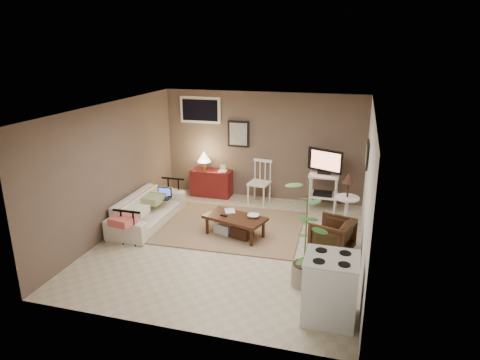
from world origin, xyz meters
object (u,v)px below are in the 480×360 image
(armchair, at_px, (332,234))
(side_table, at_px, (347,196))
(coffee_table, at_px, (235,225))
(red_console, at_px, (211,180))
(stove, at_px, (330,288))
(sofa, at_px, (148,205))
(potted_plant, at_px, (306,231))
(spindle_chair, at_px, (259,183))
(tv_stand, at_px, (324,178))

(armchair, bearing_deg, side_table, -174.24)
(side_table, bearing_deg, coffee_table, -159.52)
(red_console, relative_size, armchair, 1.63)
(side_table, height_order, stove, side_table)
(sofa, distance_m, red_console, 1.98)
(coffee_table, height_order, potted_plant, potted_plant)
(sofa, height_order, red_console, red_console)
(armchair, bearing_deg, sofa, -76.12)
(spindle_chair, bearing_deg, red_console, 173.79)
(red_console, xyz_separation_m, potted_plant, (2.59, -3.30, 0.50))
(coffee_table, distance_m, sofa, 1.81)
(stove, bearing_deg, sofa, 149.68)
(side_table, bearing_deg, potted_plant, -103.85)
(armchair, bearing_deg, tv_stand, -152.42)
(spindle_chair, bearing_deg, sofa, -136.31)
(coffee_table, height_order, side_table, side_table)
(sofa, distance_m, tv_stand, 3.66)
(red_console, height_order, spindle_chair, red_console)
(sofa, bearing_deg, red_console, -18.97)
(sofa, distance_m, spindle_chair, 2.53)
(red_console, bearing_deg, coffee_table, -59.84)
(stove, bearing_deg, side_table, 88.21)
(tv_stand, xyz_separation_m, stove, (0.44, -3.86, -0.25))
(red_console, distance_m, tv_stand, 2.60)
(coffee_table, bearing_deg, armchair, -4.48)
(spindle_chair, bearing_deg, tv_stand, -1.14)
(armchair, xyz_separation_m, stove, (0.10, -1.89, 0.11))
(potted_plant, bearing_deg, side_table, 76.15)
(spindle_chair, xyz_separation_m, potted_plant, (1.41, -3.17, 0.42))
(side_table, distance_m, stove, 2.77)
(armchair, bearing_deg, stove, 20.94)
(red_console, xyz_separation_m, tv_stand, (2.58, -0.16, 0.32))
(coffee_table, bearing_deg, tv_stand, 52.20)
(coffee_table, bearing_deg, stove, -47.50)
(sofa, distance_m, side_table, 3.81)
(side_table, bearing_deg, tv_stand, 115.23)
(tv_stand, distance_m, side_table, 1.22)
(sofa, distance_m, armchair, 3.56)
(tv_stand, bearing_deg, armchair, -80.33)
(armchair, distance_m, stove, 1.89)
(stove, bearing_deg, spindle_chair, 115.19)
(sofa, height_order, armchair, sofa)
(coffee_table, xyz_separation_m, tv_stand, (1.42, 1.83, 0.46))
(sofa, height_order, stove, stove)
(side_table, relative_size, stove, 1.33)
(sofa, xyz_separation_m, armchair, (3.56, -0.25, -0.06))
(spindle_chair, bearing_deg, potted_plant, -65.99)
(side_table, bearing_deg, stove, -91.79)
(red_console, bearing_deg, tv_stand, -3.48)
(side_table, distance_m, potted_plant, 2.10)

